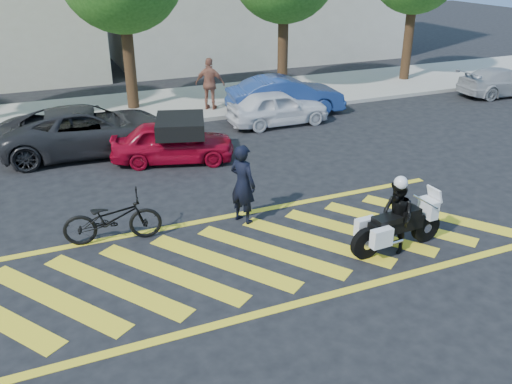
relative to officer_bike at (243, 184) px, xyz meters
name	(u,v)px	position (x,y,z in m)	size (l,w,h in m)	color
ground	(249,256)	(-0.48, -1.55, -0.95)	(90.00, 90.00, 0.00)	black
sidewalk	(134,109)	(-0.48, 10.45, -0.88)	(60.00, 5.00, 0.15)	#9E998E
crosswalk	(247,256)	(-0.52, -1.55, -0.95)	(12.33, 4.00, 0.01)	yellow
officer_bike	(243,184)	(0.00, 0.00, 0.00)	(0.70, 0.46, 1.91)	black
bicycle	(112,218)	(-2.98, 0.23, -0.40)	(0.74, 2.11, 1.11)	black
police_motorcycle	(396,227)	(2.49, -2.51, -0.40)	(2.30, 0.75, 1.01)	black
officer_moto	(397,217)	(2.48, -2.51, -0.16)	(0.77, 0.60, 1.58)	black
red_convertible	(173,142)	(-0.48, 4.47, -0.33)	(1.47, 3.64, 1.24)	maroon
parked_mid_left	(88,130)	(-2.69, 6.25, -0.22)	(2.44, 5.29, 1.47)	black
parked_mid_right	(278,108)	(4.02, 6.62, -0.32)	(1.49, 3.71, 1.26)	silver
parked_right	(285,96)	(4.82, 7.65, -0.22)	(1.55, 4.45, 1.47)	navy
parked_far_right	(503,82)	(14.82, 6.65, -0.37)	(1.64, 4.04, 1.17)	#95979C
pedestrian_right	(210,84)	(2.25, 9.03, 0.18)	(1.16, 0.48, 1.98)	#945843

